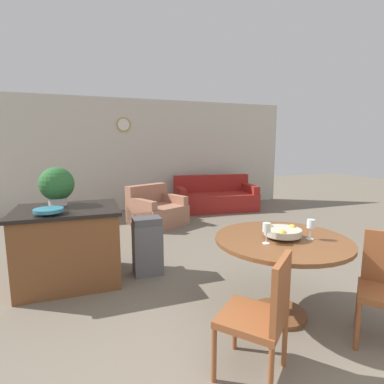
{
  "coord_description": "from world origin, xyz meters",
  "views": [
    {
      "loc": [
        -1.2,
        -1.08,
        1.61
      ],
      "look_at": [
        0.16,
        2.74,
        0.96
      ],
      "focal_mm": 28.0,
      "sensor_mm": 36.0,
      "label": 1
    }
  ],
  "objects_px": {
    "kitchen_island": "(69,245)",
    "trash_bin": "(147,246)",
    "teal_bowl": "(49,210)",
    "wine_glass_right": "(311,225)",
    "dining_table": "(281,256)",
    "dining_chair_near_left": "(262,312)",
    "fruit_bowl": "(282,232)",
    "wine_glass_left": "(267,228)",
    "couch": "(215,198)",
    "armchair": "(156,211)",
    "potted_plant": "(57,185)"
  },
  "relations": [
    {
      "from": "wine_glass_left",
      "to": "teal_bowl",
      "type": "xyz_separation_m",
      "value": [
        -1.82,
        1.26,
        0.03
      ]
    },
    {
      "from": "wine_glass_right",
      "to": "couch",
      "type": "xyz_separation_m",
      "value": [
        1.12,
        4.63,
        -0.61
      ]
    },
    {
      "from": "potted_plant",
      "to": "armchair",
      "type": "relative_size",
      "value": 0.37
    },
    {
      "from": "fruit_bowl",
      "to": "potted_plant",
      "type": "relative_size",
      "value": 0.73
    },
    {
      "from": "dining_table",
      "to": "wine_glass_right",
      "type": "height_order",
      "value": "wine_glass_right"
    },
    {
      "from": "wine_glass_left",
      "to": "teal_bowl",
      "type": "bearing_deg",
      "value": 145.36
    },
    {
      "from": "wine_glass_left",
      "to": "teal_bowl",
      "type": "height_order",
      "value": "teal_bowl"
    },
    {
      "from": "dining_table",
      "to": "kitchen_island",
      "type": "xyz_separation_m",
      "value": [
        -1.89,
        1.43,
        -0.14
      ]
    },
    {
      "from": "kitchen_island",
      "to": "armchair",
      "type": "height_order",
      "value": "kitchen_island"
    },
    {
      "from": "wine_glass_left",
      "to": "potted_plant",
      "type": "relative_size",
      "value": 0.4
    },
    {
      "from": "dining_chair_near_left",
      "to": "fruit_bowl",
      "type": "relative_size",
      "value": 2.67
    },
    {
      "from": "dining_table",
      "to": "armchair",
      "type": "relative_size",
      "value": 1.0
    },
    {
      "from": "couch",
      "to": "wine_glass_left",
      "type": "bearing_deg",
      "value": -102.38
    },
    {
      "from": "kitchen_island",
      "to": "armchair",
      "type": "relative_size",
      "value": 0.93
    },
    {
      "from": "kitchen_island",
      "to": "trash_bin",
      "type": "distance_m",
      "value": 0.91
    },
    {
      "from": "trash_bin",
      "to": "fruit_bowl",
      "type": "bearing_deg",
      "value": -53.87
    },
    {
      "from": "couch",
      "to": "wine_glass_right",
      "type": "bearing_deg",
      "value": -97.24
    },
    {
      "from": "potted_plant",
      "to": "armchair",
      "type": "distance_m",
      "value": 2.72
    },
    {
      "from": "kitchen_island",
      "to": "trash_bin",
      "type": "height_order",
      "value": "kitchen_island"
    },
    {
      "from": "wine_glass_left",
      "to": "kitchen_island",
      "type": "height_order",
      "value": "wine_glass_left"
    },
    {
      "from": "kitchen_island",
      "to": "couch",
      "type": "xyz_separation_m",
      "value": [
        3.22,
        3.09,
        -0.16
      ]
    },
    {
      "from": "wine_glass_right",
      "to": "trash_bin",
      "type": "distance_m",
      "value": 1.97
    },
    {
      "from": "dining_chair_near_left",
      "to": "teal_bowl",
      "type": "xyz_separation_m",
      "value": [
        -1.46,
        1.78,
        0.43
      ]
    },
    {
      "from": "dining_table",
      "to": "trash_bin",
      "type": "xyz_separation_m",
      "value": [
        -0.99,
        1.35,
        -0.23
      ]
    },
    {
      "from": "wine_glass_right",
      "to": "kitchen_island",
      "type": "relative_size",
      "value": 0.16
    },
    {
      "from": "wine_glass_left",
      "to": "trash_bin",
      "type": "distance_m",
      "value": 1.71
    },
    {
      "from": "wine_glass_left",
      "to": "wine_glass_right",
      "type": "bearing_deg",
      "value": -3.78
    },
    {
      "from": "wine_glass_right",
      "to": "potted_plant",
      "type": "xyz_separation_m",
      "value": [
        -2.21,
        1.76,
        0.23
      ]
    },
    {
      "from": "wine_glass_right",
      "to": "trash_bin",
      "type": "xyz_separation_m",
      "value": [
        -1.2,
        1.46,
        -0.54
      ]
    },
    {
      "from": "wine_glass_left",
      "to": "potted_plant",
      "type": "xyz_separation_m",
      "value": [
        -1.77,
        1.73,
        0.23
      ]
    },
    {
      "from": "fruit_bowl",
      "to": "couch",
      "type": "distance_m",
      "value": 4.74
    },
    {
      "from": "wine_glass_right",
      "to": "armchair",
      "type": "relative_size",
      "value": 0.15
    },
    {
      "from": "dining_table",
      "to": "wine_glass_left",
      "type": "xyz_separation_m",
      "value": [
        -0.23,
        -0.08,
        0.31
      ]
    },
    {
      "from": "kitchen_island",
      "to": "teal_bowl",
      "type": "height_order",
      "value": "teal_bowl"
    },
    {
      "from": "teal_bowl",
      "to": "kitchen_island",
      "type": "bearing_deg",
      "value": 58.18
    },
    {
      "from": "couch",
      "to": "kitchen_island",
      "type": "bearing_deg",
      "value": -129.88
    },
    {
      "from": "fruit_bowl",
      "to": "kitchen_island",
      "type": "height_order",
      "value": "kitchen_island"
    },
    {
      "from": "dining_table",
      "to": "fruit_bowl",
      "type": "xyz_separation_m",
      "value": [
        -0.0,
        0.0,
        0.23
      ]
    },
    {
      "from": "fruit_bowl",
      "to": "trash_bin",
      "type": "distance_m",
      "value": 1.73
    },
    {
      "from": "wine_glass_left",
      "to": "couch",
      "type": "bearing_deg",
      "value": 71.26
    },
    {
      "from": "fruit_bowl",
      "to": "wine_glass_left",
      "type": "xyz_separation_m",
      "value": [
        -0.23,
        -0.09,
        0.08
      ]
    },
    {
      "from": "dining_table",
      "to": "kitchen_island",
      "type": "distance_m",
      "value": 2.37
    },
    {
      "from": "dining_chair_near_left",
      "to": "kitchen_island",
      "type": "bearing_deg",
      "value": 81.51
    },
    {
      "from": "wine_glass_left",
      "to": "kitchen_island",
      "type": "relative_size",
      "value": 0.16
    },
    {
      "from": "teal_bowl",
      "to": "armchair",
      "type": "xyz_separation_m",
      "value": [
        1.69,
        2.47,
        -0.65
      ]
    },
    {
      "from": "couch",
      "to": "armchair",
      "type": "xyz_separation_m",
      "value": [
        -1.69,
        -0.87,
        -0.02
      ]
    },
    {
      "from": "potted_plant",
      "to": "couch",
      "type": "height_order",
      "value": "potted_plant"
    },
    {
      "from": "wine_glass_left",
      "to": "couch",
      "type": "xyz_separation_m",
      "value": [
        1.56,
        4.6,
        -0.61
      ]
    },
    {
      "from": "dining_table",
      "to": "armchair",
      "type": "height_order",
      "value": "armchair"
    },
    {
      "from": "teal_bowl",
      "to": "couch",
      "type": "xyz_separation_m",
      "value": [
        3.38,
        3.34,
        -0.64
      ]
    }
  ]
}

